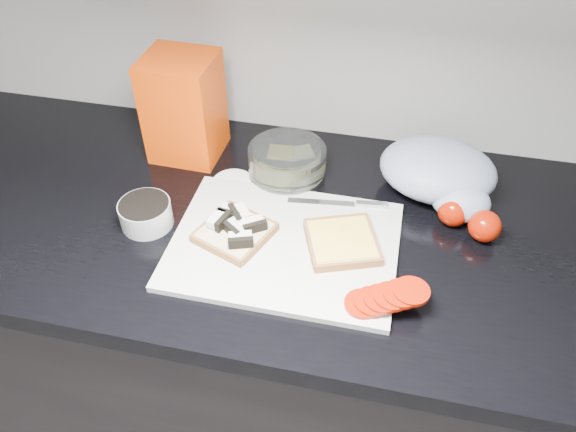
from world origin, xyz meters
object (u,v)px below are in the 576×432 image
(cutting_board, at_px, (284,245))
(steel_canister, at_px, (196,102))
(glass_bowl, at_px, (287,163))
(bread_bag, at_px, (184,107))

(cutting_board, bearing_deg, steel_canister, 132.15)
(cutting_board, relative_size, steel_canister, 1.95)
(glass_bowl, relative_size, bread_bag, 0.72)
(glass_bowl, height_order, steel_canister, steel_canister)
(cutting_board, height_order, glass_bowl, glass_bowl)
(steel_canister, bearing_deg, cutting_board, -47.85)
(bread_bag, bearing_deg, steel_canister, 73.45)
(glass_bowl, height_order, bread_bag, bread_bag)
(glass_bowl, xyz_separation_m, steel_canister, (-0.21, 0.07, 0.07))
(glass_bowl, bearing_deg, cutting_board, -78.76)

